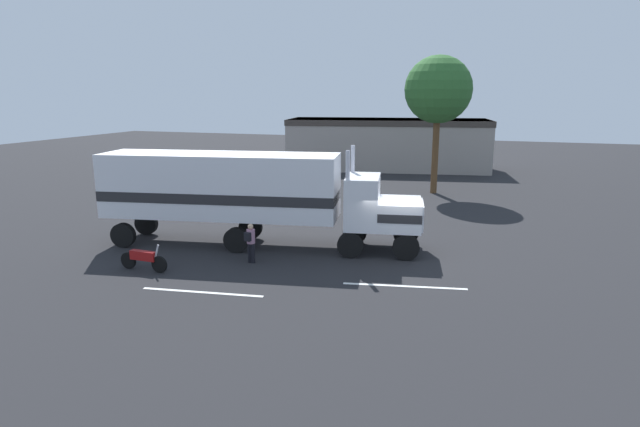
# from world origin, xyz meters

# --- Properties ---
(ground_plane) EXTENTS (120.00, 120.00, 0.00)m
(ground_plane) POSITION_xyz_m (0.00, 0.00, 0.00)
(ground_plane) COLOR #232326
(lane_stripe_near) EXTENTS (4.35, 0.99, 0.01)m
(lane_stripe_near) POSITION_xyz_m (0.96, -3.50, 0.01)
(lane_stripe_near) COLOR silver
(lane_stripe_near) RESTS_ON ground_plane
(lane_stripe_mid) EXTENTS (4.38, 0.80, 0.01)m
(lane_stripe_mid) POSITION_xyz_m (-5.58, -6.35, 0.01)
(lane_stripe_mid) COLOR silver
(lane_stripe_mid) RESTS_ON ground_plane
(semi_truck) EXTENTS (14.38, 5.12, 4.50)m
(semi_truck) POSITION_xyz_m (-6.75, -0.61, 2.52)
(semi_truck) COLOR white
(semi_truck) RESTS_ON ground_plane
(person_bystander) EXTENTS (0.36, 0.47, 1.63)m
(person_bystander) POSITION_xyz_m (-5.43, -2.82, 0.89)
(person_bystander) COLOR black
(person_bystander) RESTS_ON ground_plane
(parked_car) EXTENTS (4.75, 3.44, 1.57)m
(parked_car) POSITION_xyz_m (-12.46, 7.14, 0.81)
(parked_car) COLOR maroon
(parked_car) RESTS_ON ground_plane
(motorcycle) EXTENTS (2.11, 0.26, 1.12)m
(motorcycle) POSITION_xyz_m (-8.94, -5.06, 0.48)
(motorcycle) COLOR black
(motorcycle) RESTS_ON ground_plane
(tree_left) EXTENTS (4.48, 4.48, 9.23)m
(tree_left) POSITION_xyz_m (-0.31, 15.21, 6.94)
(tree_left) COLOR brown
(tree_left) RESTS_ON ground_plane
(building_backdrop) EXTENTS (18.56, 9.13, 4.48)m
(building_backdrop) POSITION_xyz_m (-5.83, 26.02, 2.44)
(building_backdrop) COLOR #9E938C
(building_backdrop) RESTS_ON ground_plane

